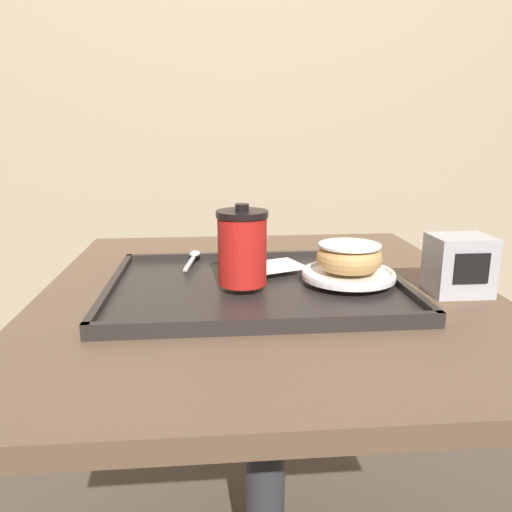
% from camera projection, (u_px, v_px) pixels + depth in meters
% --- Properties ---
extents(wall_behind, '(8.00, 0.05, 2.40)m').
position_uv_depth(wall_behind, '(234.00, 68.00, 1.84)').
color(wall_behind, tan).
rests_on(wall_behind, ground_plane).
extents(cafe_table, '(0.80, 0.90, 0.70)m').
position_uv_depth(cafe_table, '(266.00, 371.00, 0.95)').
color(cafe_table, brown).
rests_on(cafe_table, ground_plane).
extents(serving_tray, '(0.51, 0.39, 0.02)m').
position_uv_depth(serving_tray, '(256.00, 287.00, 0.88)').
color(serving_tray, '#282321').
rests_on(serving_tray, cafe_table).
extents(napkin_paper, '(0.13, 0.12, 0.00)m').
position_uv_depth(napkin_paper, '(275.00, 266.00, 0.95)').
color(napkin_paper, white).
rests_on(napkin_paper, serving_tray).
extents(coffee_cup_front, '(0.09, 0.09, 0.14)m').
position_uv_depth(coffee_cup_front, '(242.00, 247.00, 0.83)').
color(coffee_cup_front, red).
rests_on(coffee_cup_front, serving_tray).
extents(plate_with_chocolate_donut, '(0.16, 0.16, 0.01)m').
position_uv_depth(plate_with_chocolate_donut, '(348.00, 274.00, 0.88)').
color(plate_with_chocolate_donut, white).
rests_on(plate_with_chocolate_donut, serving_tray).
extents(donut_chocolate_glazed, '(0.11, 0.11, 0.05)m').
position_uv_depth(donut_chocolate_glazed, '(349.00, 257.00, 0.87)').
color(donut_chocolate_glazed, tan).
rests_on(donut_chocolate_glazed, plate_with_chocolate_donut).
extents(spoon, '(0.03, 0.13, 0.01)m').
position_uv_depth(spoon, '(193.00, 256.00, 1.01)').
color(spoon, silver).
rests_on(spoon, serving_tray).
extents(napkin_dispenser, '(0.10, 0.08, 0.10)m').
position_uv_depth(napkin_dispenser, '(459.00, 265.00, 0.86)').
color(napkin_dispenser, '#B7B7BC').
rests_on(napkin_dispenser, cafe_table).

